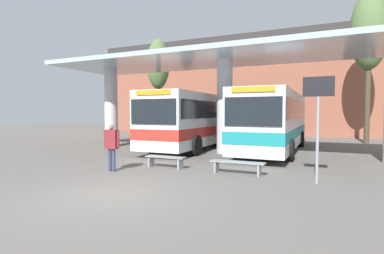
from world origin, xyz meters
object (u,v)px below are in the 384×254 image
Objects in this scene: waiting_bench_near_pillar at (165,159)px; parked_car_street at (269,126)px; poplar_tree_behind_left at (369,32)px; poplar_tree_behind_right at (158,66)px; transit_bus_left_bay at (197,119)px; pedestrian_waiting at (112,143)px; transit_bus_center_bay at (274,119)px; waiting_bench_mid_platform at (237,165)px; info_sign_platform at (318,108)px.

waiting_bench_near_pillar is 15.33m from parked_car_street.
poplar_tree_behind_right is at bearing -174.31° from poplar_tree_behind_left.
pedestrian_waiting is at bearing 89.93° from transit_bus_left_bay.
poplar_tree_behind_left is 1.23× the size of poplar_tree_behind_right.
parked_car_street is (-1.76, 8.09, -0.73)m from transit_bus_center_bay.
poplar_tree_behind_right reaches higher than waiting_bench_near_pillar.
poplar_tree_behind_left is at bearing 60.10° from waiting_bench_near_pillar.
parked_car_street is (-1.70, 15.26, 0.74)m from waiting_bench_mid_platform.
transit_bus_left_bay is 13.78m from poplar_tree_behind_left.
poplar_tree_behind_right reaches higher than transit_bus_center_bay.
poplar_tree_behind_right is (-6.61, 14.16, 5.25)m from pedestrian_waiting.
pedestrian_waiting is 0.20× the size of poplar_tree_behind_right.
poplar_tree_behind_left reaches higher than transit_bus_left_bay.
transit_bus_left_bay is 8.93m from parked_car_street.
transit_bus_left_bay is 9.79m from poplar_tree_behind_right.
poplar_tree_behind_right reaches higher than pedestrian_waiting.
transit_bus_left_bay reaches higher than pedestrian_waiting.
transit_bus_left_bay is 8.33m from pedestrian_waiting.
parked_car_street is (2.69, 16.71, 0.02)m from pedestrian_waiting.
info_sign_platform is 19.29m from poplar_tree_behind_right.
waiting_bench_near_pillar is 0.51× the size of info_sign_platform.
waiting_bench_mid_platform is 0.23× the size of poplar_tree_behind_right.
parked_car_street is at bearing 85.37° from waiting_bench_near_pillar.
parked_car_street is (2.88, 8.42, -0.74)m from transit_bus_left_bay.
waiting_bench_mid_platform is 3.30m from info_sign_platform.
info_sign_platform is 0.38× the size of poplar_tree_behind_right.
transit_bus_center_bay is 13.16m from poplar_tree_behind_right.
transit_bus_left_bay is 6.49× the size of waiting_bench_near_pillar.
waiting_bench_near_pillar is at bearing 37.36° from pedestrian_waiting.
info_sign_platform is 16.24m from parked_car_street.
transit_bus_left_bay is at bearing -105.03° from parked_car_street.
waiting_bench_mid_platform is at bearing -49.10° from poplar_tree_behind_right.
parked_car_street reaches higher than waiting_bench_mid_platform.
parked_car_street is at bearing 96.37° from waiting_bench_mid_platform.
waiting_bench_mid_platform is at bearing 122.46° from transit_bus_left_bay.
poplar_tree_behind_left is at bearing 5.69° from poplar_tree_behind_right.
waiting_bench_near_pillar is 16.19m from poplar_tree_behind_right.
info_sign_platform is at bearing -7.63° from waiting_bench_mid_platform.
waiting_bench_mid_platform is 1.12× the size of pedestrian_waiting.
parked_car_street is (-4.33, 15.61, -1.24)m from info_sign_platform.
info_sign_platform reaches higher than waiting_bench_near_pillar.
pedestrian_waiting is at bearing -161.72° from waiting_bench_mid_platform.
waiting_bench_near_pillar is 5.92m from info_sign_platform.
parked_car_street is at bearing 172.45° from poplar_tree_behind_left.
info_sign_platform is 0.31× the size of poplar_tree_behind_left.
waiting_bench_near_pillar is at bearing 102.17° from transit_bus_left_bay.
poplar_tree_behind_left is (8.24, 14.33, 7.50)m from waiting_bench_near_pillar.
waiting_bench_near_pillar is 0.19× the size of poplar_tree_behind_right.
transit_bus_center_bay is at bearing -73.89° from parked_car_street.
parked_car_street is (1.23, 15.26, 0.75)m from waiting_bench_near_pillar.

